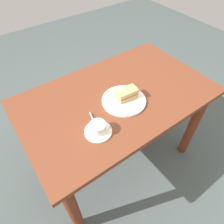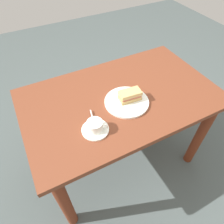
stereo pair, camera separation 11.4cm
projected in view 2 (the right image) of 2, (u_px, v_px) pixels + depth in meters
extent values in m
plane|color=#485352|center=(118.00, 157.00, 1.83)|extent=(6.00, 6.00, 0.00)
cube|color=brown|center=(121.00, 98.00, 1.29)|extent=(1.24, 0.76, 0.03)
cylinder|color=maroon|center=(65.00, 202.00, 1.22)|extent=(0.07, 0.07, 0.72)
cylinder|color=maroon|center=(200.00, 135.00, 1.56)|extent=(0.07, 0.07, 0.72)
cylinder|color=maroon|center=(40.00, 131.00, 1.58)|extent=(0.07, 0.07, 0.72)
cylinder|color=maroon|center=(154.00, 89.00, 1.92)|extent=(0.07, 0.07, 0.72)
cylinder|color=white|center=(127.00, 102.00, 1.23)|extent=(0.27, 0.27, 0.01)
cube|color=tan|center=(130.00, 98.00, 1.23)|extent=(0.14, 0.08, 0.02)
cube|color=#B55646|center=(130.00, 95.00, 1.22)|extent=(0.13, 0.08, 0.01)
cube|color=tan|center=(130.00, 93.00, 1.20)|extent=(0.14, 0.08, 0.02)
cylinder|color=white|center=(95.00, 130.00, 1.09)|extent=(0.15, 0.15, 0.01)
cylinder|color=white|center=(95.00, 126.00, 1.07)|extent=(0.09, 0.09, 0.06)
cylinder|color=#A17057|center=(95.00, 123.00, 1.05)|extent=(0.08, 0.08, 0.01)
torus|color=white|center=(104.00, 126.00, 1.06)|extent=(0.04, 0.03, 0.04)
cube|color=silver|center=(92.00, 115.00, 1.15)|extent=(0.02, 0.08, 0.00)
ellipsoid|color=silver|center=(93.00, 121.00, 1.12)|extent=(0.02, 0.03, 0.01)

